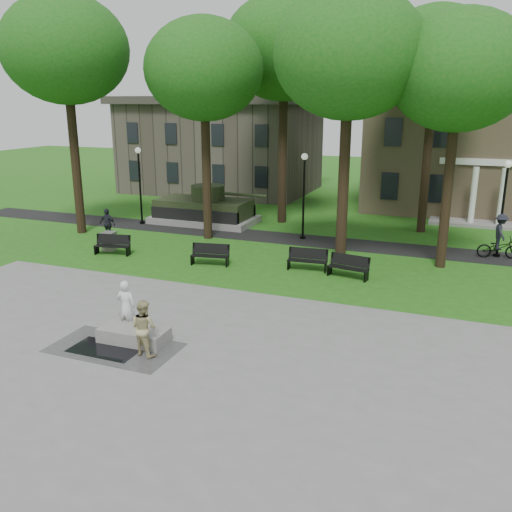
{
  "coord_description": "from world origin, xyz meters",
  "views": [
    {
      "loc": [
        8.83,
        -16.03,
        7.4
      ],
      "look_at": [
        1.16,
        3.49,
        1.4
      ],
      "focal_mm": 38.0,
      "sensor_mm": 36.0,
      "label": 1
    }
  ],
  "objects": [
    {
      "name": "friend_watching",
      "position": [
        0.23,
        -3.34,
        0.89
      ],
      "size": [
        0.97,
        0.83,
        1.74
      ],
      "primitive_type": "imported",
      "rotation": [
        0.0,
        0.0,
        2.91
      ],
      "color": "tan",
      "rests_on": "plaza"
    },
    {
      "name": "tree_5",
      "position": [
        6.5,
        16.5,
        9.67
      ],
      "size": [
        6.4,
        6.4,
        12.44
      ],
      "color": "black",
      "rests_on": "ground"
    },
    {
      "name": "tree_0",
      "position": [
        -12.0,
        9.0,
        10.03
      ],
      "size": [
        6.8,
        6.8,
        12.97
      ],
      "color": "black",
      "rests_on": "ground"
    },
    {
      "name": "concrete_block",
      "position": [
        -0.6,
        -2.69,
        0.24
      ],
      "size": [
        2.23,
        1.07,
        0.45
      ],
      "primitive_type": "cube",
      "rotation": [
        0.0,
        0.0,
        0.03
      ],
      "color": "gray",
      "rests_on": "plaza"
    },
    {
      "name": "park_bench_1",
      "position": [
        -2.07,
        5.88,
        0.52
      ],
      "size": [
        1.85,
        0.82,
        1.0
      ],
      "rotation": [
        0.0,
        0.0,
        0.17
      ],
      "color": "black",
      "rests_on": "ground"
    },
    {
      "name": "tree_3",
      "position": [
        8.0,
        9.5,
        8.6
      ],
      "size": [
        6.0,
        6.0,
        11.19
      ],
      "color": "black",
      "rests_on": "ground"
    },
    {
      "name": "skateboarder",
      "position": [
        -1.21,
        -2.13,
        0.92
      ],
      "size": [
        0.69,
        0.49,
        1.8
      ],
      "primitive_type": "imported",
      "rotation": [
        0.0,
        0.0,
        3.24
      ],
      "color": "silver",
      "rests_on": "plaza"
    },
    {
      "name": "tree_2",
      "position": [
        3.5,
        8.5,
        9.32
      ],
      "size": [
        6.6,
        6.6,
        12.16
      ],
      "color": "black",
      "rests_on": "ground"
    },
    {
      "name": "lamp_right",
      "position": [
        10.5,
        12.3,
        2.79
      ],
      "size": [
        0.36,
        0.36,
        4.73
      ],
      "color": "black",
      "rests_on": "ground"
    },
    {
      "name": "tree_4",
      "position": [
        -2.0,
        16.0,
        10.39
      ],
      "size": [
        7.2,
        7.2,
        13.5
      ],
      "color": "black",
      "rests_on": "ground"
    },
    {
      "name": "lamp_mid",
      "position": [
        0.5,
        12.3,
        2.79
      ],
      "size": [
        0.36,
        0.36,
        4.73
      ],
      "color": "black",
      "rests_on": "ground"
    },
    {
      "name": "park_bench_2",
      "position": [
        2.4,
        6.75,
        0.52
      ],
      "size": [
        1.83,
        0.68,
        1.0
      ],
      "rotation": [
        0.0,
        0.0,
        0.09
      ],
      "color": "black",
      "rests_on": "ground"
    },
    {
      "name": "cyclist",
      "position": [
        10.53,
        12.04,
        0.9
      ],
      "size": [
        2.1,
        1.24,
        2.2
      ],
      "rotation": [
        0.0,
        0.0,
        1.77
      ],
      "color": "black",
      "rests_on": "ground"
    },
    {
      "name": "skateboard",
      "position": [
        -1.34,
        -2.04,
        0.06
      ],
      "size": [
        0.8,
        0.46,
        0.07
      ],
      "primitive_type": "cube",
      "rotation": [
        0.0,
        0.0,
        -0.36
      ],
      "color": "brown",
      "rests_on": "plaza"
    },
    {
      "name": "park_bench_3",
      "position": [
        4.35,
        6.35,
        0.52
      ],
      "size": [
        1.85,
        0.84,
        1.0
      ],
      "rotation": [
        0.0,
        0.0,
        -0.18
      ],
      "color": "black",
      "rests_on": "ground"
    },
    {
      "name": "tank_monument",
      "position": [
        -6.46,
        14.0,
        0.86
      ],
      "size": [
        7.45,
        3.4,
        2.4
      ],
      "color": "gray",
      "rests_on": "ground"
    },
    {
      "name": "building_right",
      "position": [
        10.0,
        26.0,
        4.34
      ],
      "size": [
        17.0,
        12.0,
        8.6
      ],
      "color": "#9E8460",
      "rests_on": "ground"
    },
    {
      "name": "trash_bin",
      "position": [
        -8.08,
        6.3,
        0.49
      ],
      "size": [
        0.74,
        0.74,
        0.96
      ],
      "rotation": [
        0.0,
        0.0,
        0.12
      ],
      "color": "#A79D89",
      "rests_on": "ground"
    },
    {
      "name": "plaza",
      "position": [
        0.0,
        -5.0,
        0.01
      ],
      "size": [
        22.0,
        16.0,
        0.02
      ],
      "primitive_type": "cube",
      "color": "gray",
      "rests_on": "ground"
    },
    {
      "name": "ground",
      "position": [
        0.0,
        0.0,
        0.0
      ],
      "size": [
        120.0,
        120.0,
        0.0
      ],
      "primitive_type": "plane",
      "color": "#205614",
      "rests_on": "ground"
    },
    {
      "name": "footpath",
      "position": [
        0.0,
        12.0,
        0.01
      ],
      "size": [
        44.0,
        2.6,
        0.01
      ],
      "primitive_type": "cube",
      "color": "black",
      "rests_on": "ground"
    },
    {
      "name": "lamp_left",
      "position": [
        -10.0,
        12.3,
        2.79
      ],
      "size": [
        0.36,
        0.36,
        4.73
      ],
      "color": "black",
      "rests_on": "ground"
    },
    {
      "name": "park_bench_0",
      "position": [
        -7.41,
        5.71,
        0.52
      ],
      "size": [
        1.85,
        0.84,
        1.0
      ],
      "rotation": [
        0.0,
        0.0,
        0.18
      ],
      "color": "black",
      "rests_on": "ground"
    },
    {
      "name": "puddle",
      "position": [
        -1.11,
        -3.51,
        0.02
      ],
      "size": [
        2.2,
        1.2,
        0.0
      ],
      "primitive_type": "cube",
      "color": "black",
      "rests_on": "plaza"
    },
    {
      "name": "pedestrian_walker",
      "position": [
        -9.54,
        8.19,
        0.87
      ],
      "size": [
        1.05,
        0.51,
        1.75
      ],
      "primitive_type": "imported",
      "rotation": [
        0.0,
        0.0,
        -0.08
      ],
      "color": "#21222C",
      "rests_on": "ground"
    },
    {
      "name": "tree_1",
      "position": [
        -4.5,
        10.5,
        8.95
      ],
      "size": [
        6.2,
        6.2,
        11.63
      ],
      "color": "black",
      "rests_on": "ground"
    },
    {
      "name": "building_left",
      "position": [
        -11.0,
        26.5,
        3.6
      ],
      "size": [
        15.0,
        10.0,
        7.2
      ],
      "primitive_type": "cube",
      "color": "#4C443D",
      "rests_on": "ground"
    }
  ]
}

